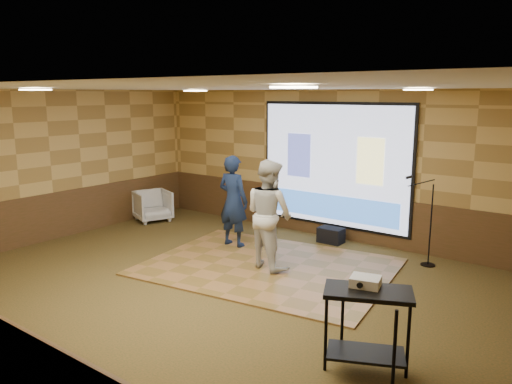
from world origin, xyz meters
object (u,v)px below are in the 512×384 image
Objects in this scene: projector_screen at (333,167)px; mic_stand at (426,237)px; player_right at (269,214)px; duffel_bag at (331,235)px; projector at (366,281)px; banquet_chair at (153,206)px; av_table at (367,316)px; dance_floor at (268,267)px; player_left at (233,201)px.

mic_stand is (2.11, -0.52, -0.98)m from projector_screen.
player_right is 2.11m from duffel_bag.
projector is 4.73m from duffel_bag.
player_right is at bearing -82.21° from banquet_chair.
av_table is 3.87m from mic_stand.
duffel_bag is (-2.51, 3.92, -0.84)m from projector.
projector_screen reaches higher than duffel_bag.
player_right is at bearing -88.83° from projector_screen.
projector is at bearing 157.72° from player_right.
projector is 0.39× the size of banquet_chair.
mic_stand is at bearing 84.81° from projector.
mic_stand is (-0.57, 3.73, -0.50)m from projector.
dance_floor is 4.15m from banquet_chair.
projector_screen is at bearing 117.25° from duffel_bag.
banquet_chair is at bearing -164.75° from mic_stand.
player_left is at bearing -135.49° from duffel_bag.
av_table is 1.20× the size of banquet_chair.
mic_stand is at bearing 99.60° from av_table.
projector is (2.66, -1.99, 0.98)m from dance_floor.
player_left is at bearing 146.40° from av_table.
player_left is at bearing -10.64° from player_right.
mic_stand reaches higher than duffel_bag.
projector_screen is 11.03× the size of projector.
projector_screen is 2.16m from player_left.
banquet_chair reaches higher than duffel_bag.
dance_floor is at bearing -94.53° from duffel_bag.
dance_floor is 3.46m from projector.
projector_screen is 3.53× the size of av_table.
player_right reaches higher than dance_floor.
player_left reaches higher than av_table.
duffel_bag is (1.39, 1.36, -0.75)m from player_left.
av_table is 0.35m from projector.
projector_screen is at bearing -74.38° from player_right.
av_table reaches higher than banquet_chair.
mic_stand is at bearing 39.87° from dance_floor.
projector is at bearing -36.71° from dance_floor.
player_left is at bearing 132.84° from projector.
projector is at bearing -57.37° from duffel_bag.
mic_stand is 3.17× the size of duffel_bag.
projector_screen is 4.25× the size of banquet_chair.
projector_screen is 1.38m from duffel_bag.
duffel_bag is at bearing 85.47° from dance_floor.
dance_floor is (0.02, -2.27, -1.46)m from projector_screen.
player_left is 3.61× the size of duffel_bag.
player_right is 1.19× the size of mic_stand.
player_left is 5.82× the size of projector.
player_left is 2.09m from duffel_bag.
av_table is 0.61× the size of mic_stand.
banquet_chair is (-2.78, 0.42, -0.55)m from player_left.
projector is at bearing 131.88° from av_table.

